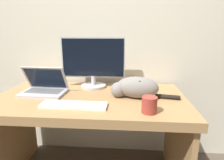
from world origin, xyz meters
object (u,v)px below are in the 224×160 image
at_px(monitor, 93,62).
at_px(coffee_mug, 149,105).
at_px(laptop, 44,88).
at_px(cat, 135,87).
at_px(external_keyboard, 74,105).

bearing_deg(monitor, coffee_mug, -49.64).
relative_size(monitor, laptop, 1.56).
height_order(laptop, cat, laptop).
xyz_separation_m(monitor, coffee_mug, (0.42, -0.50, -0.17)).
bearing_deg(cat, monitor, 155.79).
distance_m(monitor, cat, 0.44).
height_order(monitor, external_keyboard, monitor).
xyz_separation_m(monitor, cat, (0.35, -0.24, -0.14)).
distance_m(monitor, laptop, 0.44).
relative_size(monitor, cat, 1.07).
bearing_deg(monitor, laptop, -150.67).
distance_m(cat, coffee_mug, 0.27).
bearing_deg(monitor, cat, -34.54).
relative_size(monitor, coffee_mug, 5.37).
bearing_deg(external_keyboard, cat, 28.05).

